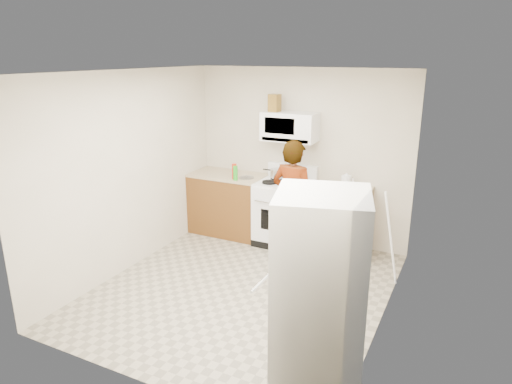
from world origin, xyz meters
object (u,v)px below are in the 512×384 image
Objects in this scene: gas_range at (285,212)px; kettle at (346,182)px; fridge at (319,296)px; person at (293,202)px; microwave at (290,127)px; saucepan at (278,173)px.

gas_range is 6.90× the size of kettle.
kettle is at bearing 86.11° from fridge.
microwave is at bearing -55.53° from person.
fridge is 3.20m from saucepan.
kettle reaches higher than saucepan.
saucepan is at bearing 147.57° from gas_range.
fridge is (1.10, -2.20, 0.03)m from person.
gas_range is 1.22m from microwave.
person is at bearing -62.97° from microwave.
microwave is 0.71m from saucepan.
person is 10.04× the size of kettle.
gas_range is 5.36× the size of saucepan.
gas_range is at bearing 102.47° from fridge.
person is (0.31, -0.60, -0.88)m from microwave.
gas_range is 1.49× the size of microwave.
gas_range is 0.69× the size of person.
kettle is (0.85, 0.10, 0.53)m from gas_range.
person is 0.78m from saucepan.
person is 0.81m from kettle.
fridge is 10.37× the size of kettle.
kettle is at bearing -125.74° from person.
fridge is 2.84m from kettle.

